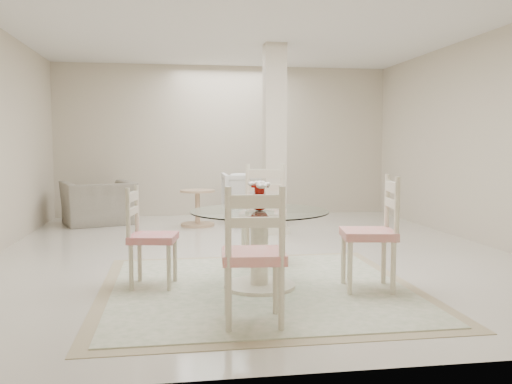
{
  "coord_description": "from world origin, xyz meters",
  "views": [
    {
      "loc": [
        -0.95,
        -6.35,
        1.28
      ],
      "look_at": [
        -0.2,
        -1.48,
        0.85
      ],
      "focal_mm": 38.0,
      "sensor_mm": 36.0,
      "label": 1
    }
  ],
  "objects": [
    {
      "name": "ground",
      "position": [
        0.0,
        0.0,
        0.0
      ],
      "size": [
        7.0,
        7.0,
        0.0
      ],
      "primitive_type": "plane",
      "color": "silver",
      "rests_on": "ground"
    },
    {
      "name": "room_shell",
      "position": [
        0.0,
        0.0,
        1.86
      ],
      "size": [
        6.02,
        7.02,
        2.71
      ],
      "color": "beige",
      "rests_on": "ground"
    },
    {
      "name": "column",
      "position": [
        0.5,
        1.3,
        1.35
      ],
      "size": [
        0.3,
        0.3,
        2.7
      ],
      "primitive_type": "cube",
      "color": "beige",
      "rests_on": "ground"
    },
    {
      "name": "area_rug",
      "position": [
        -0.2,
        -1.68,
        0.01
      ],
      "size": [
        2.81,
        2.81,
        0.02
      ],
      "color": "tan",
      "rests_on": "ground"
    },
    {
      "name": "dining_table",
      "position": [
        -0.2,
        -1.68,
        0.36
      ],
      "size": [
        1.22,
        1.22,
        0.7
      ],
      "rotation": [
        0.0,
        0.0,
        -0.21
      ],
      "color": "#F3E9C8",
      "rests_on": "ground"
    },
    {
      "name": "red_vase",
      "position": [
        -0.2,
        -1.68,
        0.83
      ],
      "size": [
        0.2,
        0.19,
        0.26
      ],
      "color": "#A00C04",
      "rests_on": "dining_table"
    },
    {
      "name": "dining_chair_east",
      "position": [
        0.8,
        -1.89,
        0.59
      ],
      "size": [
        0.52,
        0.52,
        1.12
      ],
      "rotation": [
        0.0,
        0.0,
        -1.74
      ],
      "color": "#F2E7C7",
      "rests_on": "ground"
    },
    {
      "name": "dining_chair_north",
      "position": [
        0.02,
        -0.68,
        0.62
      ],
      "size": [
        0.57,
        0.57,
        1.18
      ],
      "rotation": [
        0.0,
        0.0,
        -0.24
      ],
      "color": "#F3EAC7",
      "rests_on": "ground"
    },
    {
      "name": "dining_chair_west",
      "position": [
        -1.19,
        -1.48,
        0.53
      ],
      "size": [
        0.46,
        0.46,
        1.0
      ],
      "rotation": [
        0.0,
        0.0,
        1.41
      ],
      "color": "beige",
      "rests_on": "ground"
    },
    {
      "name": "dining_chair_south",
      "position": [
        -0.4,
        -2.68,
        0.58
      ],
      "size": [
        0.48,
        0.48,
        1.1
      ],
      "rotation": [
        0.0,
        0.0,
        3.06
      ],
      "color": "beige",
      "rests_on": "ground"
    },
    {
      "name": "recliner_taupe",
      "position": [
        -2.14,
        2.59,
        0.35
      ],
      "size": [
        1.31,
        1.23,
        0.69
      ],
      "primitive_type": "imported",
      "rotation": [
        0.0,
        0.0,
        3.49
      ],
      "color": "gray",
      "rests_on": "ground"
    },
    {
      "name": "armchair_white",
      "position": [
        0.32,
        2.65,
        0.41
      ],
      "size": [
        0.9,
        0.93,
        0.83
      ],
      "primitive_type": "imported",
      "rotation": [
        0.0,
        0.0,
        3.12
      ],
      "color": "white",
      "rests_on": "ground"
    },
    {
      "name": "side_table",
      "position": [
        -0.57,
        2.17,
        0.26
      ],
      "size": [
        0.55,
        0.55,
        0.57
      ],
      "color": "tan",
      "rests_on": "ground"
    }
  ]
}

